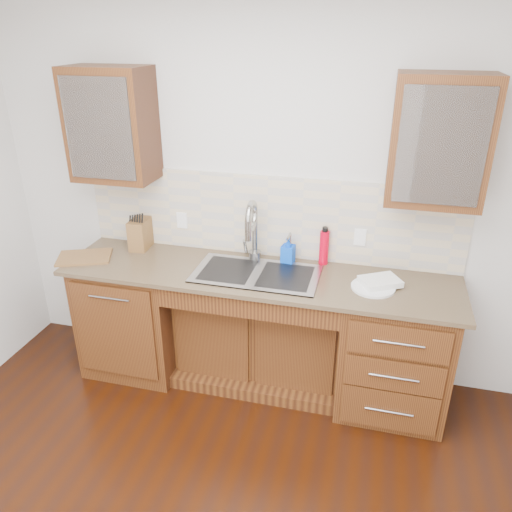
% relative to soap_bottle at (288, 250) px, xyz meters
% --- Properties ---
extents(wall_back, '(4.00, 0.10, 2.70)m').
position_rel_soap_bottle_xyz_m(wall_back, '(-0.17, 0.16, 0.34)').
color(wall_back, silver).
rests_on(wall_back, ground).
extents(base_cabinet_left, '(0.70, 0.62, 0.88)m').
position_rel_soap_bottle_xyz_m(base_cabinet_left, '(-1.12, -0.20, -0.57)').
color(base_cabinet_left, '#593014').
rests_on(base_cabinet_left, ground).
extents(base_cabinet_center, '(1.20, 0.44, 0.70)m').
position_rel_soap_bottle_xyz_m(base_cabinet_center, '(-0.17, -0.11, -0.66)').
color(base_cabinet_center, '#593014').
rests_on(base_cabinet_center, ground).
extents(base_cabinet_right, '(0.70, 0.62, 0.88)m').
position_rel_soap_bottle_xyz_m(base_cabinet_right, '(0.78, -0.20, -0.57)').
color(base_cabinet_right, '#593014').
rests_on(base_cabinet_right, ground).
extents(countertop, '(2.70, 0.65, 0.03)m').
position_rel_soap_bottle_xyz_m(countertop, '(-0.17, -0.22, -0.11)').
color(countertop, '#84705B').
rests_on(countertop, base_cabinet_left).
extents(backsplash, '(2.70, 0.02, 0.59)m').
position_rel_soap_bottle_xyz_m(backsplash, '(-0.17, 0.10, 0.20)').
color(backsplash, beige).
rests_on(backsplash, wall_back).
extents(sink, '(0.84, 0.46, 0.19)m').
position_rel_soap_bottle_xyz_m(sink, '(-0.17, -0.23, -0.18)').
color(sink, '#9E9EA5').
rests_on(sink, countertop).
extents(faucet, '(0.04, 0.04, 0.40)m').
position_rel_soap_bottle_xyz_m(faucet, '(-0.24, -0.00, 0.10)').
color(faucet, '#999993').
rests_on(faucet, countertop).
extents(filter_tap, '(0.02, 0.02, 0.24)m').
position_rel_soap_bottle_xyz_m(filter_tap, '(0.01, 0.01, 0.02)').
color(filter_tap, '#999993').
rests_on(filter_tap, countertop).
extents(upper_cabinet_left, '(0.55, 0.34, 0.75)m').
position_rel_soap_bottle_xyz_m(upper_cabinet_left, '(-1.22, -0.06, 0.82)').
color(upper_cabinet_left, '#593014').
rests_on(upper_cabinet_left, wall_back).
extents(upper_cabinet_right, '(0.55, 0.34, 0.75)m').
position_rel_soap_bottle_xyz_m(upper_cabinet_right, '(0.88, -0.06, 0.82)').
color(upper_cabinet_right, '#593014').
rests_on(upper_cabinet_right, wall_back).
extents(outlet_left, '(0.08, 0.01, 0.12)m').
position_rel_soap_bottle_xyz_m(outlet_left, '(-0.82, 0.08, 0.11)').
color(outlet_left, white).
rests_on(outlet_left, backsplash).
extents(outlet_right, '(0.08, 0.01, 0.12)m').
position_rel_soap_bottle_xyz_m(outlet_right, '(0.48, 0.08, 0.11)').
color(outlet_right, white).
rests_on(outlet_right, backsplash).
extents(soap_bottle, '(0.10, 0.10, 0.19)m').
position_rel_soap_bottle_xyz_m(soap_bottle, '(0.00, 0.00, 0.00)').
color(soap_bottle, blue).
rests_on(soap_bottle, countertop).
extents(water_bottle, '(0.08, 0.08, 0.24)m').
position_rel_soap_bottle_xyz_m(water_bottle, '(0.24, 0.05, 0.02)').
color(water_bottle, red).
rests_on(water_bottle, countertop).
extents(plate, '(0.30, 0.30, 0.02)m').
position_rel_soap_bottle_xyz_m(plate, '(0.60, -0.24, -0.09)').
color(plate, silver).
rests_on(plate, countertop).
extents(dish_towel, '(0.30, 0.27, 0.04)m').
position_rel_soap_bottle_xyz_m(dish_towel, '(0.64, -0.20, -0.06)').
color(dish_towel, beige).
rests_on(dish_towel, plate).
extents(knife_block, '(0.14, 0.21, 0.22)m').
position_rel_soap_bottle_xyz_m(knife_block, '(-1.12, -0.02, 0.02)').
color(knife_block, olive).
rests_on(knife_block, countertop).
extents(cutting_board, '(0.44, 0.38, 0.02)m').
position_rel_soap_bottle_xyz_m(cutting_board, '(-1.43, -0.29, -0.09)').
color(cutting_board, brown).
rests_on(cutting_board, countertop).
extents(cup_left_a, '(0.18, 0.18, 0.11)m').
position_rel_soap_bottle_xyz_m(cup_left_a, '(-1.37, -0.06, 0.77)').
color(cup_left_a, white).
rests_on(cup_left_a, upper_cabinet_left).
extents(cup_left_b, '(0.13, 0.13, 0.09)m').
position_rel_soap_bottle_xyz_m(cup_left_b, '(-1.11, -0.06, 0.77)').
color(cup_left_b, white).
rests_on(cup_left_b, upper_cabinet_left).
extents(cup_right_a, '(0.15, 0.15, 0.10)m').
position_rel_soap_bottle_xyz_m(cup_right_a, '(0.77, -0.06, 0.77)').
color(cup_right_a, white).
rests_on(cup_right_a, upper_cabinet_right).
extents(cup_right_b, '(0.13, 0.13, 0.10)m').
position_rel_soap_bottle_xyz_m(cup_right_b, '(0.95, -0.06, 0.77)').
color(cup_right_b, silver).
rests_on(cup_right_b, upper_cabinet_right).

